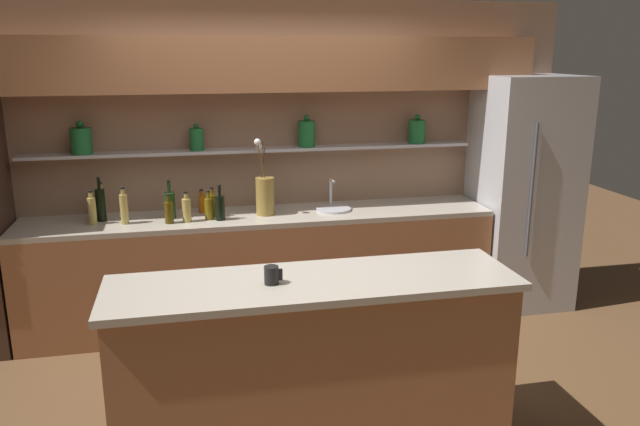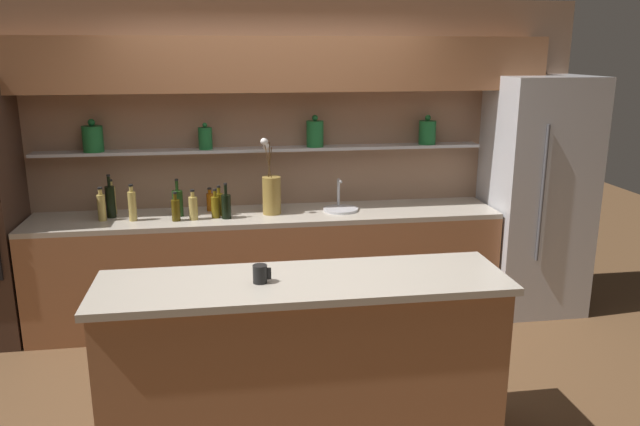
{
  "view_description": "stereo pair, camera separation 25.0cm",
  "coord_description": "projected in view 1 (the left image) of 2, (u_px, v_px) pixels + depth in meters",
  "views": [
    {
      "loc": [
        -0.63,
        -3.58,
        2.2
      ],
      "look_at": [
        0.22,
        0.35,
        1.14
      ],
      "focal_mm": 35.0,
      "sensor_mm": 36.0,
      "label": 1
    },
    {
      "loc": [
        -0.38,
        -3.63,
        2.2
      ],
      "look_at": [
        0.22,
        0.35,
        1.14
      ],
      "focal_mm": 35.0,
      "sensor_mm": 36.0,
      "label": 2
    }
  ],
  "objects": [
    {
      "name": "bottle_spirit_2",
      "position": [
        92.0,
        210.0,
        4.69
      ],
      "size": [
        0.06,
        0.06,
        0.26
      ],
      "color": "tan",
      "rests_on": "back_counter_unit"
    },
    {
      "name": "back_counter_unit",
      "position": [
        262.0,
        268.0,
        5.12
      ],
      "size": [
        3.75,
        0.62,
        0.92
      ],
      "color": "#99603D",
      "rests_on": "ground_plane"
    },
    {
      "name": "bottle_oil_9",
      "position": [
        169.0,
        212.0,
        4.72
      ],
      "size": [
        0.07,
        0.07,
        0.23
      ],
      "color": "#47380A",
      "rests_on": "back_counter_unit"
    },
    {
      "name": "sink_fixture",
      "position": [
        333.0,
        207.0,
        5.12
      ],
      "size": [
        0.29,
        0.29,
        0.25
      ],
      "color": "#B7B7BC",
      "rests_on": "back_counter_unit"
    },
    {
      "name": "bottle_sauce_10",
      "position": [
        202.0,
        203.0,
        5.03
      ],
      "size": [
        0.05,
        0.05,
        0.19
      ],
      "color": "#9E4C0A",
      "rests_on": "back_counter_unit"
    },
    {
      "name": "island_counter",
      "position": [
        314.0,
        366.0,
        3.43
      ],
      "size": [
        2.2,
        0.61,
        1.02
      ],
      "color": "#99603D",
      "rests_on": "ground_plane"
    },
    {
      "name": "bottle_oil_0",
      "position": [
        212.0,
        205.0,
        4.89
      ],
      "size": [
        0.06,
        0.06,
        0.24
      ],
      "color": "brown",
      "rests_on": "back_counter_unit"
    },
    {
      "name": "bottle_wine_5",
      "position": [
        220.0,
        207.0,
        4.81
      ],
      "size": [
        0.07,
        0.07,
        0.28
      ],
      "color": "black",
      "rests_on": "back_counter_unit"
    },
    {
      "name": "bottle_oil_1",
      "position": [
        209.0,
        208.0,
        4.82
      ],
      "size": [
        0.06,
        0.06,
        0.23
      ],
      "color": "brown",
      "rests_on": "back_counter_unit"
    },
    {
      "name": "bottle_spirit_3",
      "position": [
        187.0,
        209.0,
        4.76
      ],
      "size": [
        0.07,
        0.07,
        0.24
      ],
      "color": "tan",
      "rests_on": "back_counter_unit"
    },
    {
      "name": "ground_plane",
      "position": [
        298.0,
        397.0,
        4.08
      ],
      "size": [
        12.0,
        12.0,
        0.0
      ],
      "primitive_type": "plane",
      "color": "brown"
    },
    {
      "name": "bottle_spirit_8",
      "position": [
        102.0,
        203.0,
        4.87
      ],
      "size": [
        0.06,
        0.06,
        0.28
      ],
      "color": "tan",
      "rests_on": "back_counter_unit"
    },
    {
      "name": "refrigerator",
      "position": [
        523.0,
        193.0,
        5.41
      ],
      "size": [
        0.78,
        0.73,
        2.0
      ],
      "color": "#B7B7BC",
      "rests_on": "ground_plane"
    },
    {
      "name": "coffee_mug",
      "position": [
        272.0,
        275.0,
        3.23
      ],
      "size": [
        0.1,
        0.08,
        0.1
      ],
      "color": "black",
      "rests_on": "island_counter"
    },
    {
      "name": "back_wall_unit",
      "position": [
        263.0,
        131.0,
        5.13
      ],
      "size": [
        5.2,
        0.44,
        2.6
      ],
      "color": "#937056",
      "rests_on": "ground_plane"
    },
    {
      "name": "bottle_wine_6",
      "position": [
        101.0,
        204.0,
        4.77
      ],
      "size": [
        0.07,
        0.07,
        0.34
      ],
      "color": "black",
      "rests_on": "back_counter_unit"
    },
    {
      "name": "flower_vase",
      "position": [
        265.0,
        192.0,
        4.95
      ],
      "size": [
        0.16,
        0.15,
        0.62
      ],
      "color": "olive",
      "rests_on": "back_counter_unit"
    },
    {
      "name": "bottle_spirit_4",
      "position": [
        124.0,
        208.0,
        4.7
      ],
      "size": [
        0.06,
        0.06,
        0.29
      ],
      "color": "tan",
      "rests_on": "back_counter_unit"
    },
    {
      "name": "bottle_wine_7",
      "position": [
        170.0,
        205.0,
        4.86
      ],
      "size": [
        0.08,
        0.08,
        0.3
      ],
      "color": "#193814",
      "rests_on": "back_counter_unit"
    }
  ]
}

